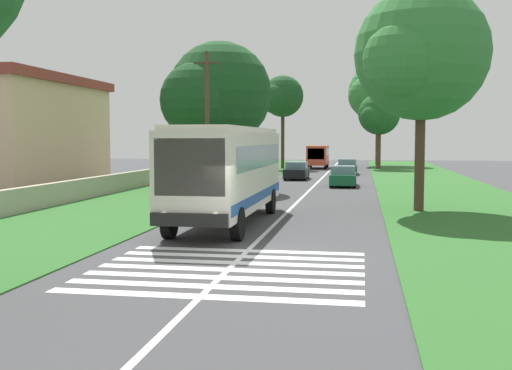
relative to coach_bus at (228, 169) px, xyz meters
The scene contains 18 objects.
ground 6.81m from the coach_bus, 163.82° to the right, with size 160.00×160.00×0.00m, color #424244.
grass_verge_left 11.08m from the coach_bus, 36.04° to the left, with size 120.00×8.00×0.04m, color #2D6628.
grass_verge_right 13.49m from the coach_bus, 48.66° to the right, with size 120.00×8.00×0.04m, color #2D6628.
centre_line 9.23m from the coach_bus, 11.56° to the right, with size 110.00×0.16×0.01m, color silver.
coach_bus is the anchor object (origin of this frame).
zebra_crossing 8.84m from the coach_bus, 167.88° to the right, with size 5.85×6.80×0.01m.
trailing_car_0 20.38m from the coach_bus, 10.85° to the right, with size 4.30×1.78×1.43m.
trailing_car_1 26.79m from the coach_bus, ahead, with size 4.30×1.78×1.43m.
trailing_car_2 34.81m from the coach_bus, ahead, with size 4.30×1.78×1.43m.
trailing_minibus_0 45.84m from the coach_bus, ahead, with size 6.00×2.14×2.53m.
roadside_tree_left_1 16.26m from the coach_bus, 15.07° to the left, with size 7.93×6.64×9.43m.
roadside_tree_left_2 44.74m from the coach_bus, ahead, with size 5.56×4.55×10.14m.
roadside_tree_right_0 54.88m from the coach_bus, ahead, with size 8.67×7.17×12.44m.
roadside_tree_right_1 10.58m from the coach_bus, 53.20° to the right, with size 7.18×5.99×10.06m.
roadside_tree_right_2 45.65m from the coach_bus, ahead, with size 5.07×4.47×8.14m.
utility_pole 9.40m from the coach_bus, 19.25° to the left, with size 0.24×1.40×7.85m.
roadside_wall 16.99m from the coach_bus, 35.39° to the left, with size 70.00×0.40×1.10m, color #B2A893.
roadside_building 23.13m from the coach_bus, 49.46° to the left, with size 14.12×7.61×7.49m.
Camera 1 is at (-17.29, -3.30, 3.30)m, focal length 43.59 mm.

